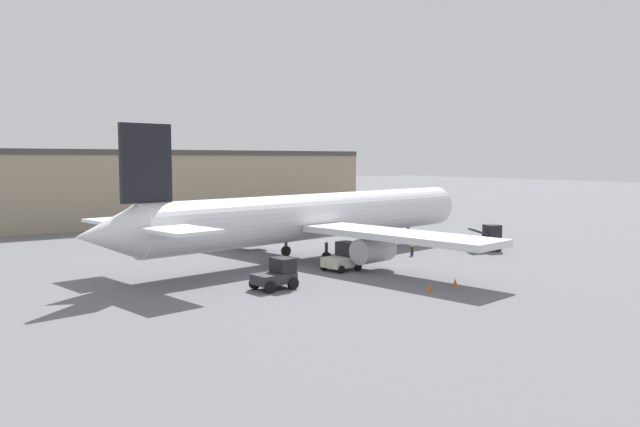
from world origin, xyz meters
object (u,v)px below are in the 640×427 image
object	(u,v)px
airplane	(312,217)
baggage_tug	(343,258)
pushback_tug	(277,275)
ground_crew_worker	(412,246)
safety_cone_far	(455,282)
belt_loader_truck	(486,239)
safety_cone_near	(429,288)

from	to	relation	value
airplane	baggage_tug	bearing A→B (deg)	-111.07
pushback_tug	airplane	bearing A→B (deg)	39.69
ground_crew_worker	safety_cone_far	size ratio (longest dim) A/B	2.98
belt_loader_truck	safety_cone_near	bearing A→B (deg)	-132.53
baggage_tug	safety_cone_near	distance (m)	9.78
airplane	baggage_tug	size ratio (longest dim) A/B	14.52
ground_crew_worker	safety_cone_near	bearing A→B (deg)	116.12
airplane	safety_cone_near	xyz separation A→B (m)	(-1.68, -15.97, -3.34)
ground_crew_worker	baggage_tug	distance (m)	10.07
ground_crew_worker	pushback_tug	bearing A→B (deg)	82.98
belt_loader_truck	safety_cone_far	xyz separation A→B (m)	(-14.95, -9.73, -0.86)
airplane	safety_cone_near	bearing A→B (deg)	-104.94
airplane	baggage_tug	distance (m)	6.88
baggage_tug	safety_cone_far	world-z (taller)	baggage_tug
ground_crew_worker	safety_cone_far	world-z (taller)	ground_crew_worker
belt_loader_truck	safety_cone_near	distance (m)	20.30
ground_crew_worker	airplane	bearing A→B (deg)	41.63
belt_loader_truck	safety_cone_far	distance (m)	17.86
airplane	belt_loader_truck	xyz separation A→B (m)	(15.99, -6.00, -2.47)
belt_loader_truck	pushback_tug	size ratio (longest dim) A/B	1.16
pushback_tug	safety_cone_near	size ratio (longest dim) A/B	5.25
belt_loader_truck	pushback_tug	xyz separation A→B (m)	(-25.33, -3.28, -0.18)
ground_crew_worker	safety_cone_near	xyz separation A→B (m)	(-10.11, -12.18, -0.60)
ground_crew_worker	pushback_tug	xyz separation A→B (m)	(-17.78, -5.50, 0.08)
baggage_tug	belt_loader_truck	bearing A→B (deg)	-7.44
safety_cone_near	baggage_tug	bearing A→B (deg)	88.00
baggage_tug	belt_loader_truck	xyz separation A→B (m)	(17.33, 0.22, 0.15)
baggage_tug	safety_cone_far	distance (m)	9.83
airplane	pushback_tug	size ratio (longest dim) A/B	14.85
airplane	baggage_tug	xyz separation A→B (m)	(-1.34, -6.22, -2.63)
airplane	ground_crew_worker	bearing A→B (deg)	-33.11
ground_crew_worker	baggage_tug	bearing A→B (deg)	79.79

